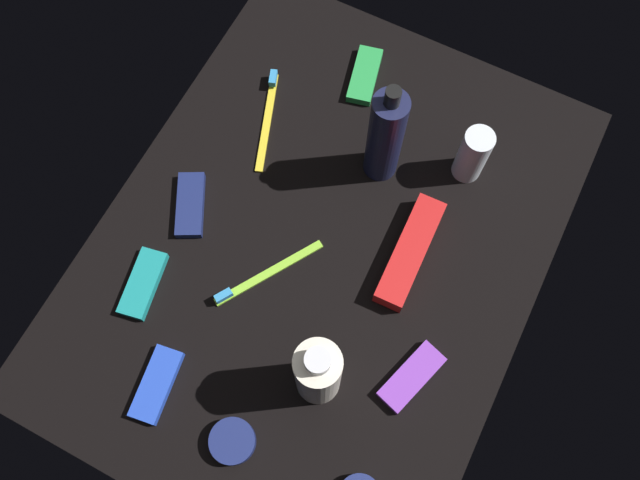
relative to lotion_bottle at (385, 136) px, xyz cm
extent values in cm
cube|color=black|center=(-16.34, 2.24, -10.21)|extent=(84.00, 64.00, 1.20)
cylinder|color=#1A1E40|center=(0.00, 0.00, -0.28)|extent=(5.24, 5.24, 18.67)
cylinder|color=black|center=(0.00, 0.00, 10.46)|extent=(2.20, 2.20, 2.80)
cylinder|color=silver|center=(-34.47, -6.74, -1.38)|extent=(6.10, 6.10, 16.46)
cylinder|color=silver|center=(-34.47, -6.74, 7.95)|extent=(3.20, 3.20, 2.20)
cylinder|color=silver|center=(5.55, -12.37, -4.35)|extent=(4.52, 4.52, 10.51)
cube|color=#8CD133|center=(-23.50, 7.06, -9.16)|extent=(15.91, 10.55, 0.90)
cube|color=#338CCC|center=(-29.86, 11.03, -8.11)|extent=(2.79, 2.31, 1.20)
cube|color=yellow|center=(-1.23, 19.61, -9.16)|extent=(17.30, 7.37, 0.90)
cube|color=#338CCC|center=(5.80, 22.21, -8.11)|extent=(2.82, 1.93, 1.20)
cube|color=red|center=(-11.49, -10.28, -8.01)|extent=(17.74, 5.00, 3.20)
cube|color=teal|center=(-33.54, 22.67, -8.86)|extent=(10.97, 5.88, 1.50)
cube|color=blue|center=(-45.08, 13.13, -8.86)|extent=(10.87, 5.48, 1.50)
cube|color=purple|center=(-27.92, -18.10, -8.86)|extent=(11.12, 6.92, 1.50)
cube|color=navy|center=(-19.59, 22.95, -8.86)|extent=(11.07, 8.39, 1.50)
cube|color=green|center=(13.58, 9.25, -8.86)|extent=(11.04, 6.28, 1.50)
cylinder|color=navy|center=(-46.87, -0.11, -8.53)|extent=(6.24, 6.24, 2.16)
camera|label=1|loc=(-46.08, -12.99, 85.06)|focal=37.33mm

